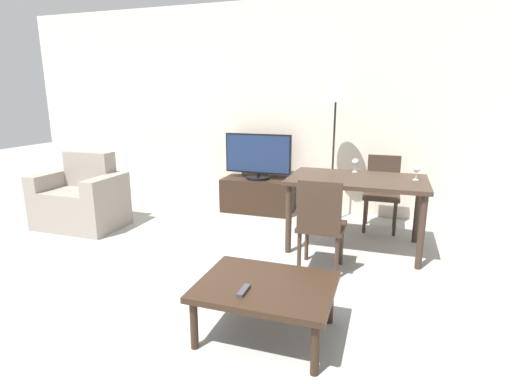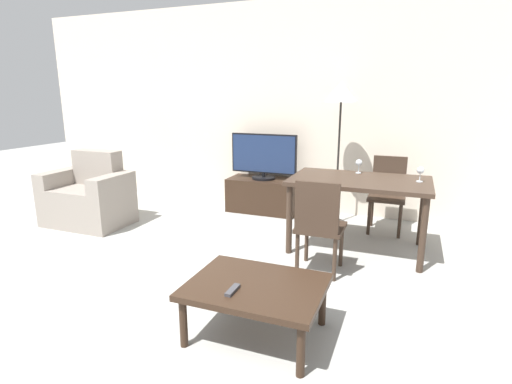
{
  "view_description": "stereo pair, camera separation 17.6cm",
  "coord_description": "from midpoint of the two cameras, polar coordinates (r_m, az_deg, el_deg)",
  "views": [
    {
      "loc": [
        1.49,
        -1.68,
        1.55
      ],
      "look_at": [
        0.33,
        1.75,
        0.65
      ],
      "focal_mm": 28.0,
      "sensor_mm": 36.0,
      "label": 1
    },
    {
      "loc": [
        1.65,
        -1.62,
        1.55
      ],
      "look_at": [
        0.33,
        1.75,
        0.65
      ],
      "focal_mm": 28.0,
      "sensor_mm": 36.0,
      "label": 2
    }
  ],
  "objects": [
    {
      "name": "ground_plane",
      "position": [
        2.75,
        -21.91,
        -21.39
      ],
      "size": [
        18.0,
        18.0,
        0.0
      ],
      "primitive_type": "plane",
      "color": "#9E9E99"
    },
    {
      "name": "wall_back",
      "position": [
        5.41,
        1.85,
        11.82
      ],
      "size": [
        7.65,
        0.06,
        2.7
      ],
      "color": "beige",
      "rests_on": "ground_plane"
    },
    {
      "name": "armchair",
      "position": [
        5.18,
        -24.56,
        -1.05
      ],
      "size": [
        0.97,
        0.64,
        0.87
      ],
      "color": "gray",
      "rests_on": "ground_plane"
    },
    {
      "name": "tv_stand",
      "position": [
        5.34,
        -0.66,
        -0.44
      ],
      "size": [
        0.94,
        0.45,
        0.45
      ],
      "color": "black",
      "rests_on": "ground_plane"
    },
    {
      "name": "tv",
      "position": [
        5.23,
        -0.68,
        5.07
      ],
      "size": [
        0.89,
        0.31,
        0.59
      ],
      "color": "black",
      "rests_on": "tv_stand"
    },
    {
      "name": "coffee_table",
      "position": [
        2.63,
        -0.55,
        -13.82
      ],
      "size": [
        0.86,
        0.67,
        0.36
      ],
      "color": "black",
      "rests_on": "ground_plane"
    },
    {
      "name": "dining_table",
      "position": [
        4.09,
        13.03,
        0.79
      ],
      "size": [
        1.33,
        0.83,
        0.73
      ],
      "color": "#38281E",
      "rests_on": "ground_plane"
    },
    {
      "name": "dining_chair_near",
      "position": [
        3.47,
        7.78,
        -4.26
      ],
      "size": [
        0.4,
        0.4,
        0.85
      ],
      "color": "#38281E",
      "rests_on": "ground_plane"
    },
    {
      "name": "dining_chair_far",
      "position": [
        4.81,
        16.57,
        0.41
      ],
      "size": [
        0.4,
        0.4,
        0.85
      ],
      "color": "#38281E",
      "rests_on": "ground_plane"
    },
    {
      "name": "floor_lamp",
      "position": [
        4.77,
        10.28,
        12.99
      ],
      "size": [
        0.37,
        0.37,
        1.69
      ],
      "color": "black",
      "rests_on": "ground_plane"
    },
    {
      "name": "remote_primary",
      "position": [
        2.52,
        -3.85,
        -13.88
      ],
      "size": [
        0.04,
        0.15,
        0.02
      ],
      "color": "#38383D",
      "rests_on": "coffee_table"
    },
    {
      "name": "wine_glass_left",
      "position": [
        4.11,
        20.85,
        2.98
      ],
      "size": [
        0.07,
        0.07,
        0.15
      ],
      "color": "silver",
      "rests_on": "dining_table"
    },
    {
      "name": "wine_glass_center",
      "position": [
        4.34,
        12.88,
        4.09
      ],
      "size": [
        0.07,
        0.07,
        0.15
      ],
      "color": "silver",
      "rests_on": "dining_table"
    }
  ]
}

